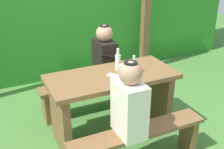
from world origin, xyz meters
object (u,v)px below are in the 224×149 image
Objects in this scene: bench_far at (93,89)px; bottle_right at (134,66)px; drinking_glass at (123,69)px; person_white_shirt at (129,102)px; cell_phone at (114,76)px; person_black_coat at (105,55)px; bench_near at (138,141)px; bottle_left at (118,62)px; picnic_table at (112,95)px.

bottle_right is (0.23, -0.66, 0.54)m from bench_far.
drinking_glass is at bearing -78.06° from bench_far.
cell_phone is at bearing 79.06° from person_white_shirt.
bench_far is 0.79m from cell_phone.
bench_far is 0.49m from person_black_coat.
drinking_glass is (0.23, 0.59, 0.05)m from person_white_shirt.
bench_near is 0.89m from bottle_left.
picnic_table is 1.95× the size of person_white_shirt.
person_white_shirt is (-0.11, -0.59, 0.25)m from picnic_table.
person_white_shirt is at bearing -103.46° from person_black_coat.
drinking_glass is 0.36× the size of bottle_left.
bottle_left is (-0.06, -0.51, 0.10)m from person_black_coat.
bottle_left is 0.20m from cell_phone.
person_black_coat is at bearing 81.55° from bench_near.
cell_phone is at bearing -162.45° from drinking_glass.
picnic_table is 5.61× the size of bottle_left.
person_black_coat reaches higher than bottle_left.
bench_near is at bearing -90.00° from picnic_table.
bottle_left is at bearing -77.50° from bench_far.
person_black_coat is at bearing 85.18° from drinking_glass.
bottle_right reaches higher than bench_near.
person_white_shirt is (-0.11, -1.19, 0.45)m from bench_far.
bench_far is 5.61× the size of bottle_left.
cell_phone reaches higher than bench_near.
drinking_glass reaches higher than cell_phone.
bench_near is at bearing -123.75° from cell_phone.
picnic_table is 0.26m from cell_phone.
drinking_glass is at bearing -81.28° from bottle_left.
bottle_right is 1.46× the size of cell_phone.
drinking_glass reaches higher than bench_far.
bench_far is at bearing 108.84° from bottle_right.
cell_phone is at bearing -105.60° from person_black_coat.
bottle_left is 1.22× the size of bottle_right.
bottle_right is (0.23, 0.53, 0.54)m from bench_near.
bench_near is 0.72m from cell_phone.
person_white_shirt reaches higher than bottle_right.
bottle_left is (0.11, 0.68, 0.56)m from bench_near.
bench_near is 5.61× the size of bottle_left.
bench_near is 1.19m from bench_far.
person_white_shirt is at bearing 178.23° from bench_near.
person_black_coat is 0.52m from bottle_left.
drinking_glass is (0.13, -0.00, 0.30)m from picnic_table.
bottle_right is at bearing 66.81° from bench_near.
bench_near is 6.83× the size of bottle_right.
bottle_left is at bearing 37.90° from picnic_table.
drinking_glass is 0.11m from bottle_left.
bench_near is 0.47m from person_white_shirt.
bench_far is 0.76m from bottle_left.
bottle_left is at bearing 98.72° from drinking_glass.
bottle_right is (0.33, 0.53, 0.09)m from person_white_shirt.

